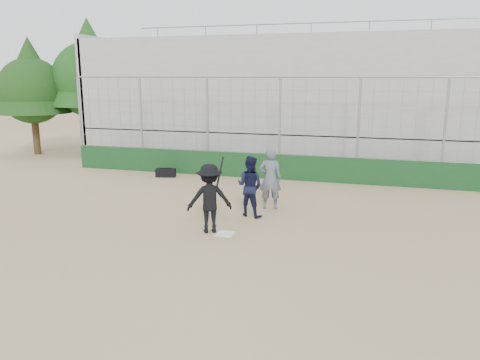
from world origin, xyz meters
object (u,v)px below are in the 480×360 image
(batter_at_plate, at_px, (209,198))
(equipment_bag, at_px, (166,173))
(catcher_crouched, at_px, (250,196))
(umpire, at_px, (270,182))

(batter_at_plate, relative_size, equipment_bag, 2.32)
(batter_at_plate, xyz_separation_m, catcher_crouched, (0.65, 1.66, -0.31))
(catcher_crouched, bearing_deg, umpire, 67.33)
(batter_at_plate, xyz_separation_m, umpire, (1.04, 2.60, -0.05))
(catcher_crouched, relative_size, equipment_bag, 1.42)
(batter_at_plate, distance_m, umpire, 2.81)
(catcher_crouched, relative_size, umpire, 0.70)
(catcher_crouched, distance_m, umpire, 1.06)
(equipment_bag, bearing_deg, catcher_crouched, -42.76)
(catcher_crouched, height_order, umpire, umpire)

